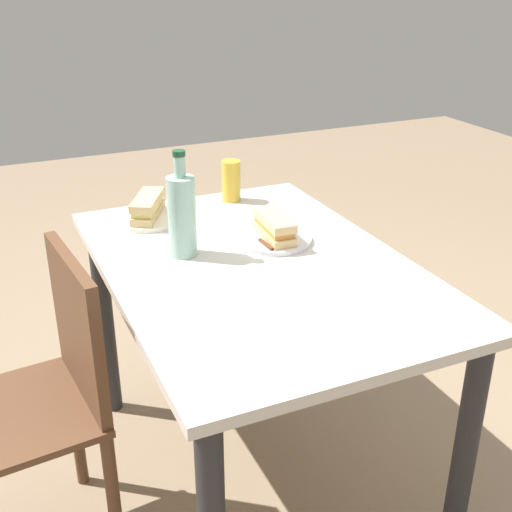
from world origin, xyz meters
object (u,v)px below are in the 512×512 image
at_px(chair_far, 47,392).
at_px(beer_glass, 231,181).
at_px(dining_table, 256,300).
at_px(plate_near, 148,218).
at_px(knife_far, 260,240).
at_px(baguette_sandwich_near, 148,206).
at_px(baguette_sandwich_far, 274,227).
at_px(plate_far, 274,239).
at_px(water_bottle, 182,214).
at_px(knife_near, 133,216).

xyz_separation_m(chair_far, beer_glass, (0.50, -0.73, 0.34)).
relative_size(dining_table, plate_near, 5.31).
bearing_deg(beer_glass, plate_near, 102.59).
xyz_separation_m(plate_near, knife_far, (-0.33, -0.25, 0.01)).
bearing_deg(knife_far, chair_far, 98.20).
xyz_separation_m(baguette_sandwich_near, baguette_sandwich_far, (-0.32, -0.30, -0.00)).
height_order(chair_far, baguette_sandwich_near, chair_far).
bearing_deg(baguette_sandwich_far, plate_far, 0.00).
bearing_deg(knife_far, water_bottle, 82.14).
relative_size(chair_far, beer_glass, 6.08).
distance_m(chair_far, plate_near, 0.65).
bearing_deg(knife_near, water_bottle, -167.80).
bearing_deg(dining_table, plate_near, 23.32).
relative_size(chair_far, plate_near, 3.86).
xyz_separation_m(baguette_sandwich_far, knife_far, (-0.01, 0.05, -0.03)).
height_order(chair_far, water_bottle, water_bottle).
bearing_deg(dining_table, chair_far, 89.20).
bearing_deg(plate_near, plate_far, -137.40).
bearing_deg(plate_far, chair_far, 98.26).
distance_m(knife_near, baguette_sandwich_far, 0.48).
xyz_separation_m(knife_near, plate_far, (-0.33, -0.34, -0.01)).
distance_m(dining_table, water_bottle, 0.32).
distance_m(baguette_sandwich_far, knife_far, 0.06).
height_order(plate_far, water_bottle, water_bottle).
xyz_separation_m(baguette_sandwich_near, knife_far, (-0.33, -0.25, -0.03)).
relative_size(plate_far, beer_glass, 1.57).
bearing_deg(plate_far, dining_table, 135.53).
distance_m(chair_far, plate_far, 0.77).
bearing_deg(knife_near, baguette_sandwich_far, -134.33).
relative_size(baguette_sandwich_near, plate_far, 0.93).
bearing_deg(knife_far, beer_glass, -10.27).
bearing_deg(knife_far, baguette_sandwich_far, -81.07).
bearing_deg(knife_far, dining_table, 150.19).
bearing_deg(plate_far, baguette_sandwich_far, 0.00).
bearing_deg(baguette_sandwich_near, plate_far, -137.40).
bearing_deg(beer_glass, baguette_sandwich_far, 176.70).
height_order(baguette_sandwich_near, water_bottle, water_bottle).
bearing_deg(beer_glass, knife_near, 99.00).
relative_size(knife_near, plate_far, 0.79).
distance_m(dining_table, knife_far, 0.18).
xyz_separation_m(plate_far, knife_far, (-0.01, 0.05, 0.01)).
xyz_separation_m(baguette_sandwich_near, plate_far, (-0.32, -0.30, -0.04)).
bearing_deg(chair_far, knife_far, -81.80).
xyz_separation_m(plate_near, water_bottle, (-0.30, -0.02, 0.12)).
height_order(baguette_sandwich_far, water_bottle, water_bottle).
xyz_separation_m(knife_far, beer_glass, (0.40, -0.07, 0.05)).
xyz_separation_m(chair_far, plate_near, (0.42, -0.41, 0.27)).
relative_size(baguette_sandwich_far, knife_far, 1.07).
relative_size(dining_table, knife_far, 6.59).
xyz_separation_m(dining_table, baguette_sandwich_near, (0.43, 0.19, 0.17)).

